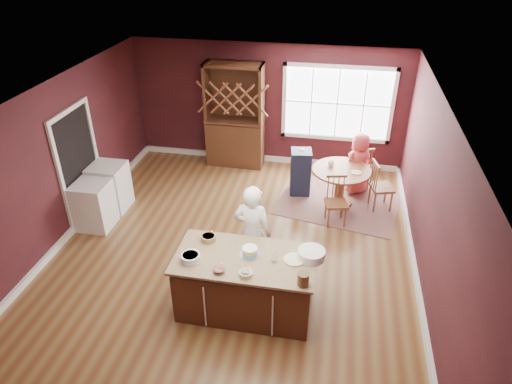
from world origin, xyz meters
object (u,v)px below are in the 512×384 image
chair_east (382,185)px  chair_north (360,166)px  high_chair (300,171)px  hutch (235,116)px  dryer (110,187)px  toddler (304,156)px  chair_south (336,201)px  dining_table (340,179)px  layer_cake (250,251)px  seated_woman (359,163)px  kitchen_island (246,285)px  washer (94,205)px  baker (253,233)px

chair_east → chair_north: (-0.40, 0.77, -0.02)m
high_chair → hutch: 2.02m
chair_east → hutch: bearing=51.3°
high_chair → dryer: bearing=-169.1°
toddler → dryer: 3.85m
chair_north → high_chair: bearing=5.0°
chair_south → toddler: (-0.70, 1.08, 0.34)m
dining_table → hutch: bearing=151.1°
layer_cake → seated_woman: 3.92m
kitchen_island → toddler: (0.47, 3.50, 0.37)m
chair_south → layer_cake: bearing=-128.2°
dining_table → dryer: 4.45m
chair_south → high_chair: high_chair is taller
chair_south → washer: size_ratio=1.07×
layer_cake → toddler: bearing=82.9°
high_chair → washer: size_ratio=1.13×
layer_cake → chair_north: size_ratio=0.30×
seated_woman → high_chair: 1.18m
dining_table → high_chair: high_chair is taller
dining_table → seated_woman: bearing=57.7°
dining_table → baker: baker is taller
dryer → baker: bearing=-25.3°
kitchen_island → seated_woman: bearing=67.1°
high_chair → dryer: 3.75m
high_chair → toddler: bearing=50.9°
kitchen_island → baker: bearing=93.1°
chair_north → toddler: chair_north is taller
washer → seated_woman: bearing=24.7°
hutch → dryer: (-1.95, -2.30, -0.70)m
dining_table → toddler: toddler is taller
dining_table → chair_south: chair_south is taller
chair_east → toddler: chair_east is taller
hutch → dryer: 3.10m
baker → chair_south: (1.22, 1.71, -0.34)m
baker → chair_east: (2.05, 2.40, -0.31)m
baker → seated_woman: baker is taller
seated_woman → washer: 5.15m
washer → layer_cake: bearing=-24.7°
dining_table → high_chair: (-0.80, 0.26, -0.04)m
chair_south → hutch: bearing=126.4°
washer → dining_table: bearing=20.5°
seated_woman → chair_north: bearing=-141.0°
dryer → dining_table: bearing=12.7°
baker → toddler: size_ratio=6.26×
chair_east → dryer: (-5.13, -0.95, -0.04)m
seated_woman → hutch: hutch is taller
dryer → chair_east: bearing=10.4°
toddler → washer: (-3.59, -1.97, -0.37)m
dining_table → chair_south: 0.73m
layer_cake → chair_south: 2.66m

